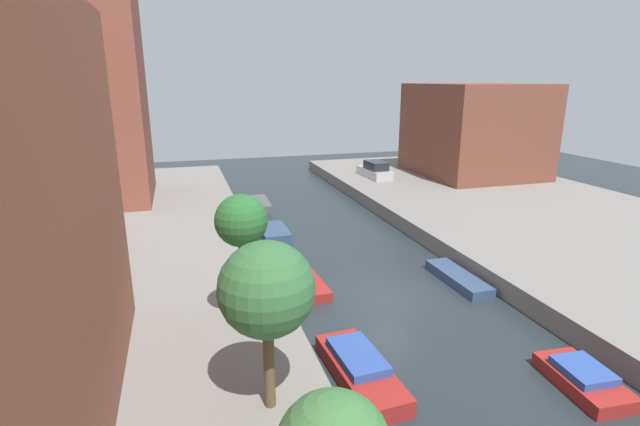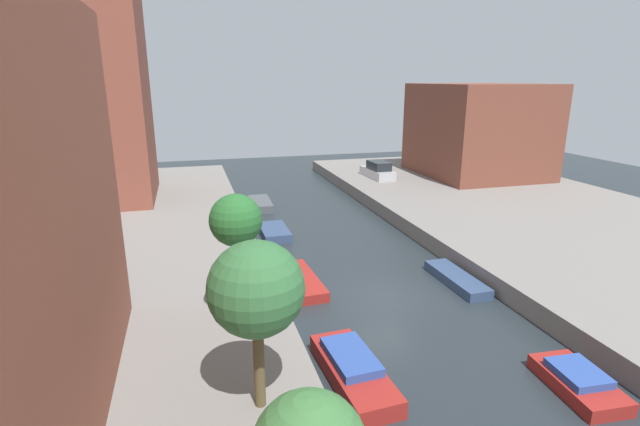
{
  "view_description": "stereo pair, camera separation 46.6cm",
  "coord_description": "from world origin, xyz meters",
  "px_view_note": "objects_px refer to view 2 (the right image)",
  "views": [
    {
      "loc": [
        -8.81,
        -18.49,
        9.84
      ],
      "look_at": [
        -0.81,
        8.28,
        1.88
      ],
      "focal_mm": 26.52,
      "sensor_mm": 36.0,
      "label": 1
    },
    {
      "loc": [
        -8.36,
        -18.62,
        9.84
      ],
      "look_at": [
        -0.81,
        8.28,
        1.88
      ],
      "focal_mm": 26.52,
      "sensor_mm": 36.0,
      "label": 2
    }
  ],
  "objects_px": {
    "parked_car": "(378,171)",
    "moored_boat_left_2": "(353,370)",
    "moored_boat_left_5": "(260,204)",
    "moored_boat_right_2": "(457,279)",
    "apartment_tower_far": "(67,53)",
    "low_block_right": "(478,130)",
    "moored_boat_left_3": "(300,281)",
    "moored_boat_left_4": "(274,232)",
    "street_tree_3": "(236,223)",
    "moored_boat_right_1": "(578,381)",
    "street_tree_2": "(256,290)"
  },
  "relations": [
    {
      "from": "parked_car",
      "to": "moored_boat_right_1",
      "type": "distance_m",
      "value": 30.0
    },
    {
      "from": "moored_boat_right_1",
      "to": "moored_boat_right_2",
      "type": "xyz_separation_m",
      "value": [
        0.69,
        8.51,
        -0.08
      ]
    },
    {
      "from": "moored_boat_left_3",
      "to": "moored_boat_left_5",
      "type": "height_order",
      "value": "moored_boat_left_5"
    },
    {
      "from": "apartment_tower_far",
      "to": "moored_boat_left_4",
      "type": "xyz_separation_m",
      "value": [
        12.66,
        -9.43,
        -11.32
      ]
    },
    {
      "from": "street_tree_3",
      "to": "moored_boat_left_3",
      "type": "xyz_separation_m",
      "value": [
        3.41,
        4.72,
        -4.67
      ]
    },
    {
      "from": "moored_boat_left_3",
      "to": "street_tree_2",
      "type": "bearing_deg",
      "value": -109.59
    },
    {
      "from": "moored_boat_left_5",
      "to": "moored_boat_right_2",
      "type": "relative_size",
      "value": 0.94
    },
    {
      "from": "parked_car",
      "to": "moored_boat_left_5",
      "type": "xyz_separation_m",
      "value": [
        -11.6,
        -3.97,
        -1.34
      ]
    },
    {
      "from": "street_tree_2",
      "to": "moored_boat_right_1",
      "type": "distance_m",
      "value": 11.14
    },
    {
      "from": "street_tree_3",
      "to": "moored_boat_right_1",
      "type": "xyz_separation_m",
      "value": [
        10.28,
        -5.65,
        -4.6
      ]
    },
    {
      "from": "low_block_right",
      "to": "moored_boat_right_1",
      "type": "relative_size",
      "value": 3.52
    },
    {
      "from": "apartment_tower_far",
      "to": "moored_boat_left_3",
      "type": "distance_m",
      "value": 24.24
    },
    {
      "from": "apartment_tower_far",
      "to": "street_tree_2",
      "type": "distance_m",
      "value": 29.32
    },
    {
      "from": "moored_boat_left_2",
      "to": "moored_boat_left_3",
      "type": "height_order",
      "value": "moored_boat_left_2"
    },
    {
      "from": "street_tree_3",
      "to": "moored_boat_left_5",
      "type": "relative_size",
      "value": 1.23
    },
    {
      "from": "moored_boat_left_5",
      "to": "street_tree_2",
      "type": "bearing_deg",
      "value": -98.65
    },
    {
      "from": "apartment_tower_far",
      "to": "moored_boat_right_1",
      "type": "relative_size",
      "value": 6.64
    },
    {
      "from": "parked_car",
      "to": "moored_boat_right_1",
      "type": "bearing_deg",
      "value": -99.77
    },
    {
      "from": "parked_car",
      "to": "moored_boat_left_4",
      "type": "height_order",
      "value": "parked_car"
    },
    {
      "from": "moored_boat_left_3",
      "to": "moored_boat_right_1",
      "type": "relative_size",
      "value": 1.41
    },
    {
      "from": "street_tree_2",
      "to": "moored_boat_right_1",
      "type": "xyz_separation_m",
      "value": [
        10.28,
        -0.81,
        -4.2
      ]
    },
    {
      "from": "moored_boat_left_4",
      "to": "moored_boat_right_2",
      "type": "height_order",
      "value": "moored_boat_left_4"
    },
    {
      "from": "apartment_tower_far",
      "to": "moored_boat_left_4",
      "type": "distance_m",
      "value": 19.42
    },
    {
      "from": "moored_boat_left_4",
      "to": "moored_boat_left_5",
      "type": "relative_size",
      "value": 0.84
    },
    {
      "from": "moored_boat_left_5",
      "to": "moored_boat_right_2",
      "type": "height_order",
      "value": "moored_boat_left_5"
    },
    {
      "from": "street_tree_3",
      "to": "moored_boat_left_5",
      "type": "distance_m",
      "value": 20.79
    },
    {
      "from": "low_block_right",
      "to": "moored_boat_right_2",
      "type": "bearing_deg",
      "value": -124.87
    },
    {
      "from": "moored_boat_left_3",
      "to": "moored_boat_right_2",
      "type": "height_order",
      "value": "moored_boat_left_3"
    },
    {
      "from": "moored_boat_left_5",
      "to": "moored_boat_left_2",
      "type": "bearing_deg",
      "value": -91.0
    },
    {
      "from": "moored_boat_left_2",
      "to": "moored_boat_left_4",
      "type": "distance_m",
      "value": 15.87
    },
    {
      "from": "moored_boat_right_2",
      "to": "moored_boat_left_5",
      "type": "bearing_deg",
      "value": 112.91
    },
    {
      "from": "parked_car",
      "to": "moored_boat_left_2",
      "type": "xyz_separation_m",
      "value": [
        -12.0,
        -27.05,
        -1.24
      ]
    },
    {
      "from": "street_tree_2",
      "to": "moored_boat_right_1",
      "type": "bearing_deg",
      "value": -4.49
    },
    {
      "from": "apartment_tower_far",
      "to": "street_tree_3",
      "type": "bearing_deg",
      "value": -67.68
    },
    {
      "from": "apartment_tower_far",
      "to": "moored_boat_left_5",
      "type": "relative_size",
      "value": 5.25
    },
    {
      "from": "apartment_tower_far",
      "to": "moored_boat_right_2",
      "type": "relative_size",
      "value": 4.93
    },
    {
      "from": "low_block_right",
      "to": "moored_boat_left_3",
      "type": "height_order",
      "value": "low_block_right"
    },
    {
      "from": "apartment_tower_far",
      "to": "low_block_right",
      "type": "distance_m",
      "value": 34.6
    },
    {
      "from": "moored_boat_left_5",
      "to": "moored_boat_right_1",
      "type": "height_order",
      "value": "moored_boat_right_1"
    },
    {
      "from": "street_tree_2",
      "to": "moored_boat_left_4",
      "type": "distance_m",
      "value": 18.41
    },
    {
      "from": "street_tree_3",
      "to": "moored_boat_right_1",
      "type": "bearing_deg",
      "value": -28.81
    },
    {
      "from": "moored_boat_left_2",
      "to": "moored_boat_left_4",
      "type": "xyz_separation_m",
      "value": [
        0.21,
        15.87,
        -0.14
      ]
    },
    {
      "from": "moored_boat_left_3",
      "to": "moored_boat_right_2",
      "type": "xyz_separation_m",
      "value": [
        7.57,
        -1.87,
        -0.0
      ]
    },
    {
      "from": "moored_boat_left_2",
      "to": "moored_boat_right_2",
      "type": "bearing_deg",
      "value": 38.37
    },
    {
      "from": "moored_boat_left_5",
      "to": "moored_boat_right_2",
      "type": "bearing_deg",
      "value": -67.09
    },
    {
      "from": "moored_boat_left_3",
      "to": "parked_car",
      "type": "bearing_deg",
      "value": 58.02
    },
    {
      "from": "street_tree_3",
      "to": "moored_boat_right_2",
      "type": "height_order",
      "value": "street_tree_3"
    },
    {
      "from": "moored_boat_left_5",
      "to": "moored_boat_right_1",
      "type": "xyz_separation_m",
      "value": [
        6.51,
        -25.57,
        0.03
      ]
    },
    {
      "from": "apartment_tower_far",
      "to": "moored_boat_left_5",
      "type": "bearing_deg",
      "value": -9.77
    },
    {
      "from": "street_tree_2",
      "to": "moored_boat_left_5",
      "type": "bearing_deg",
      "value": 81.35
    }
  ]
}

